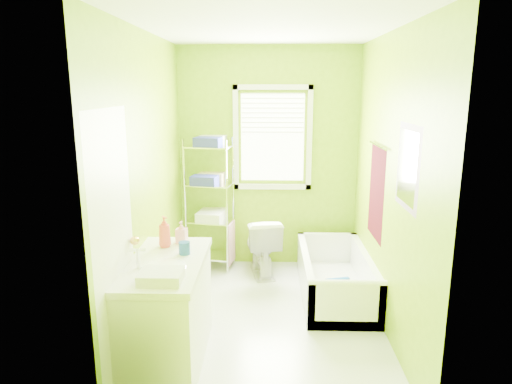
{
  "coord_description": "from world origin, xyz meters",
  "views": [
    {
      "loc": [
        0.0,
        -3.91,
        2.13
      ],
      "look_at": [
        -0.11,
        0.25,
        1.17
      ],
      "focal_mm": 32.0,
      "sensor_mm": 36.0,
      "label": 1
    }
  ],
  "objects_px": {
    "wire_shelf_unit": "(211,189)",
    "bathtub": "(335,283)",
    "toilet": "(262,245)",
    "vanity": "(167,309)"
  },
  "relations": [
    {
      "from": "bathtub",
      "to": "toilet",
      "type": "xyz_separation_m",
      "value": [
        -0.77,
        0.59,
        0.19
      ]
    },
    {
      "from": "bathtub",
      "to": "wire_shelf_unit",
      "type": "bearing_deg",
      "value": 150.72
    },
    {
      "from": "vanity",
      "to": "wire_shelf_unit",
      "type": "bearing_deg",
      "value": 86.7
    },
    {
      "from": "wire_shelf_unit",
      "to": "bathtub",
      "type": "bearing_deg",
      "value": -29.28
    },
    {
      "from": "vanity",
      "to": "wire_shelf_unit",
      "type": "distance_m",
      "value": 2.03
    },
    {
      "from": "toilet",
      "to": "wire_shelf_unit",
      "type": "height_order",
      "value": "wire_shelf_unit"
    },
    {
      "from": "vanity",
      "to": "wire_shelf_unit",
      "type": "relative_size",
      "value": 0.71
    },
    {
      "from": "vanity",
      "to": "wire_shelf_unit",
      "type": "xyz_separation_m",
      "value": [
        0.11,
        1.96,
        0.51
      ]
    },
    {
      "from": "bathtub",
      "to": "wire_shelf_unit",
      "type": "xyz_separation_m",
      "value": [
        -1.37,
        0.77,
        0.81
      ]
    },
    {
      "from": "toilet",
      "to": "wire_shelf_unit",
      "type": "distance_m",
      "value": 0.88
    }
  ]
}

